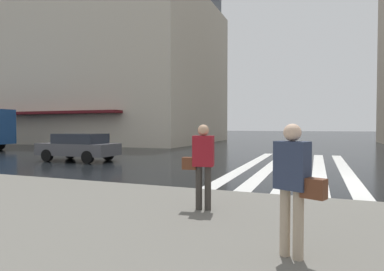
# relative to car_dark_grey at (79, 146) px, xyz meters

# --- Properties ---
(ground_plane) EXTENTS (220.00, 220.00, 0.00)m
(ground_plane) POSITION_rel_car_dark_grey_xyz_m (-2.50, -12.46, -0.76)
(ground_plane) COLOR black
(zebra_crossing) EXTENTS (13.00, 4.50, 0.01)m
(zebra_crossing) POSITION_rel_car_dark_grey_xyz_m (1.50, -10.53, -0.75)
(zebra_crossing) COLOR silver
(zebra_crossing) RESTS_ON ground_plane
(haussmann_block_mid) EXTENTS (18.64, 29.52, 18.69)m
(haussmann_block_mid) POSITION_rel_car_dark_grey_xyz_m (18.71, 14.16, 8.39)
(haussmann_block_mid) COLOR beige
(haussmann_block_mid) RESTS_ON ground_plane
(car_dark_grey) EXTENTS (1.85, 4.10, 1.41)m
(car_dark_grey) POSITION_rel_car_dark_grey_xyz_m (0.00, 0.00, 0.00)
(car_dark_grey) COLOR #4C4C51
(car_dark_grey) RESTS_ON ground_plane
(pedestrian_in_red_jacket) EXTENTS (0.29, 0.64, 1.68)m
(pedestrian_in_red_jacket) POSITION_rel_car_dark_grey_xyz_m (-7.52, -9.33, 0.37)
(pedestrian_in_red_jacket) COLOR maroon
(pedestrian_in_red_jacket) RESTS_ON sidewalk_pavement
(pedestrian_approaching_kerb) EXTENTS (0.43, 0.65, 1.68)m
(pedestrian_approaching_kerb) POSITION_rel_car_dark_grey_xyz_m (-9.35, -11.18, 0.37)
(pedestrian_approaching_kerb) COLOR #2D3851
(pedestrian_approaching_kerb) RESTS_ON sidewalk_pavement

